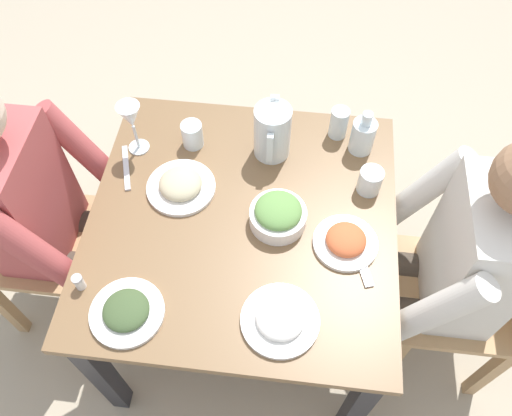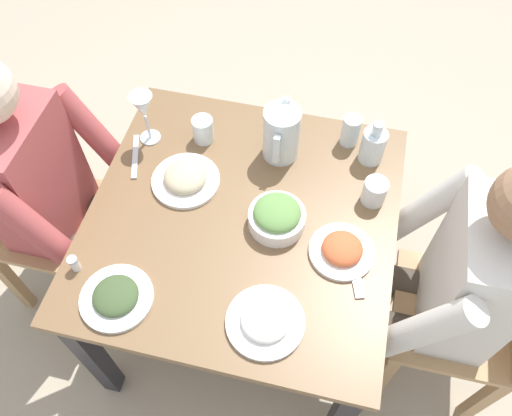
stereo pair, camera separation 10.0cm
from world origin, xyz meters
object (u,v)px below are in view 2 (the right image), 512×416
(plate_yoghurt, at_px, (265,321))
(water_glass_far_left, at_px, (375,192))
(dining_table, at_px, (242,235))
(water_pitcher, at_px, (281,134))
(water_glass_far_right, at_px, (351,131))
(diner_near, at_px, (64,194))
(diner_far, at_px, (434,281))
(salad_bowl, at_px, (277,215))
(wine_glass, at_px, (143,109))
(salt_shaker, at_px, (74,263))
(plate_rice_curry, at_px, (342,250))
(plate_beans, at_px, (185,178))
(chair_far, at_px, (487,315))
(chair_near, at_px, (24,207))
(water_glass_near_right, at_px, (203,130))
(plate_dolmas, at_px, (116,297))
(oil_carafe, at_px, (373,147))

(plate_yoghurt, height_order, water_glass_far_left, water_glass_far_left)
(dining_table, height_order, water_pitcher, water_pitcher)
(water_glass_far_right, bearing_deg, diner_near, -65.79)
(diner_far, relative_size, salad_bowl, 6.89)
(salad_bowl, distance_m, wine_glass, 0.56)
(plate_yoghurt, relative_size, salt_shaker, 4.01)
(plate_rice_curry, xyz_separation_m, water_glass_far_left, (-0.21, 0.07, 0.03))
(diner_far, height_order, plate_beans, diner_far)
(chair_far, distance_m, diner_near, 1.42)
(chair_near, bearing_deg, salad_bowl, 91.23)
(chair_near, relative_size, water_glass_far_right, 8.10)
(water_glass_near_right, distance_m, water_glass_far_right, 0.49)
(chair_far, height_order, diner_far, diner_far)
(plate_dolmas, xyz_separation_m, oil_carafe, (-0.67, 0.63, 0.04))
(plate_rice_curry, bearing_deg, oil_carafe, 173.81)
(salt_shaker, bearing_deg, plate_beans, 149.91)
(water_pitcher, relative_size, wine_glass, 0.97)
(water_glass_near_right, distance_m, salt_shaker, 0.60)
(chair_far, height_order, oil_carafe, chair_far)
(dining_table, xyz_separation_m, water_pitcher, (-0.28, 0.06, 0.21))
(salad_bowl, xyz_separation_m, plate_rice_curry, (0.06, 0.21, -0.02))
(water_glass_near_right, height_order, water_glass_far_left, water_glass_near_right)
(salt_shaker, bearing_deg, wine_glass, 175.69)
(dining_table, distance_m, plate_yoghurt, 0.37)
(diner_near, bearing_deg, water_glass_near_right, 126.64)
(dining_table, distance_m, plate_rice_curry, 0.35)
(salad_bowl, bearing_deg, chair_far, 85.11)
(water_pitcher, relative_size, salad_bowl, 1.10)
(plate_yoghurt, height_order, water_glass_near_right, water_glass_near_right)
(chair_far, bearing_deg, water_glass_near_right, -108.40)
(plate_beans, height_order, water_glass_near_right, water_glass_near_right)
(salad_bowl, height_order, plate_dolmas, salad_bowl)
(dining_table, distance_m, diner_near, 0.60)
(wine_glass, bearing_deg, chair_far, 76.02)
(water_glass_near_right, height_order, water_glass_far_right, water_glass_far_right)
(diner_near, xyz_separation_m, water_glass_far_right, (-0.40, 0.88, 0.11))
(oil_carafe, bearing_deg, salt_shaker, -52.18)
(plate_rice_curry, bearing_deg, plate_beans, -105.31)
(plate_beans, xyz_separation_m, plate_rice_curry, (0.14, 0.52, -0.00))
(chair_near, height_order, salt_shaker, chair_near)
(plate_beans, height_order, salt_shaker, same)
(chair_near, bearing_deg, plate_rice_curry, 88.03)
(chair_far, distance_m, diner_far, 0.25)
(plate_dolmas, relative_size, water_glass_far_left, 2.39)
(diner_near, xyz_separation_m, water_pitcher, (-0.29, 0.66, 0.15))
(water_glass_near_right, bearing_deg, plate_yoghurt, 30.32)
(chair_far, xyz_separation_m, plate_beans, (-0.14, -1.01, 0.22))
(plate_beans, xyz_separation_m, wine_glass, (-0.15, -0.17, 0.12))
(plate_beans, bearing_deg, chair_near, -80.06)
(wine_glass, bearing_deg, diner_far, 73.25)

